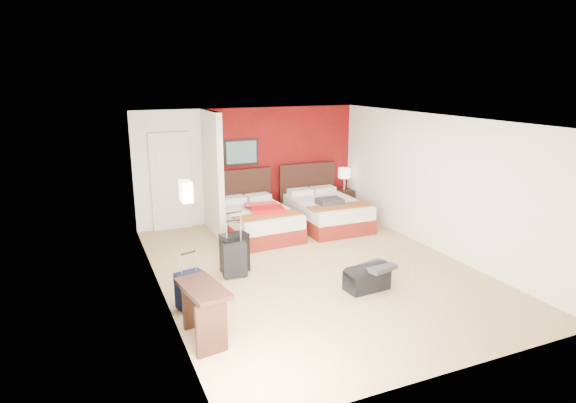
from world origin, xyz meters
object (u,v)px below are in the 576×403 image
red_suitcase_open (264,207)px  bed_right (327,213)px  desk (204,313)px  duffel_bag (367,279)px  bed_left (258,222)px  suitcase_navy (190,291)px  suitcase_charcoal (234,261)px  suitcase_black (235,254)px  table_lamp (344,179)px  nightstand (344,201)px

red_suitcase_open → bed_right: bearing=14.2°
bed_right → desk: desk is taller
red_suitcase_open → desk: size_ratio=1.00×
duffel_bag → bed_left: bearing=97.2°
suitcase_navy → red_suitcase_open: bearing=35.0°
red_suitcase_open → bed_left: bearing=144.8°
bed_left → suitcase_charcoal: size_ratio=3.31×
suitcase_black → suitcase_navy: 1.36m
table_lamp → duffel_bag: size_ratio=0.79×
bed_right → duffel_bag: size_ratio=2.85×
suitcase_navy → desk: size_ratio=0.60×
desk → bed_right: bearing=35.5°
suitcase_charcoal → bed_left: bearing=66.5°
suitcase_charcoal → duffel_bag: bearing=-30.0°
red_suitcase_open → suitcase_navy: 3.31m
bed_right → table_lamp: table_lamp is taller
table_lamp → suitcase_black: bearing=-143.9°
red_suitcase_open → desk: (-2.09, -3.46, -0.25)m
bed_left → nightstand: bearing=15.6°
nightstand → suitcase_charcoal: size_ratio=0.97×
red_suitcase_open → nightstand: bearing=31.9°
red_suitcase_open → suitcase_black: red_suitcase_open is taller
red_suitcase_open → suitcase_navy: (-2.07, -2.56, -0.35)m
suitcase_black → duffel_bag: 2.18m
table_lamp → suitcase_black: size_ratio=0.81×
suitcase_charcoal → suitcase_navy: (-0.90, -0.81, -0.02)m
suitcase_charcoal → duffel_bag: (1.70, -1.26, -0.11)m
red_suitcase_open → suitcase_navy: bearing=-119.0°
bed_right → suitcase_black: 3.12m
suitcase_black → nightstand: bearing=25.7°
nightstand → suitcase_black: 4.35m
table_lamp → duffel_bag: table_lamp is taller
duffel_bag → red_suitcase_open: bearing=95.7°
nightstand → table_lamp: 0.53m
bed_left → suitcase_navy: 3.31m
table_lamp → suitcase_charcoal: 4.53m
suitcase_charcoal → desk: desk is taller
suitcase_navy → nightstand: bearing=22.2°
nightstand → red_suitcase_open: bearing=-155.7°
table_lamp → suitcase_black: table_lamp is taller
red_suitcase_open → suitcase_navy: size_ratio=1.67×
desk → duffel_bag: bearing=0.3°
red_suitcase_open → suitcase_black: bearing=-115.2°
suitcase_navy → duffel_bag: size_ratio=0.77×
nightstand → desk: size_ratio=0.63×
table_lamp → desk: table_lamp is taller
red_suitcase_open → suitcase_charcoal: size_ratio=1.54×
bed_left → suitcase_black: (-1.01, -1.69, 0.05)m
suitcase_navy → desk: desk is taller
bed_right → suitcase_black: suitcase_black is taller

